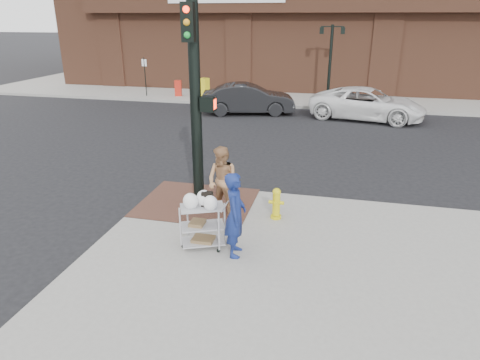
% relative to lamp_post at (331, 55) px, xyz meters
% --- Properties ---
extents(ground, '(220.00, 220.00, 0.00)m').
position_rel_lamp_post_xyz_m(ground, '(-2.00, -16.00, -2.62)').
color(ground, black).
rests_on(ground, ground).
extents(sidewalk_far, '(65.00, 36.00, 0.15)m').
position_rel_lamp_post_xyz_m(sidewalk_far, '(10.50, 16.00, -2.54)').
color(sidewalk_far, gray).
rests_on(sidewalk_far, ground).
extents(brick_curb_ramp, '(2.80, 2.40, 0.01)m').
position_rel_lamp_post_xyz_m(brick_curb_ramp, '(-2.60, -15.10, -2.46)').
color(brick_curb_ramp, '#4A2D23').
rests_on(brick_curb_ramp, sidewalk_near).
extents(lamp_post, '(1.32, 0.22, 4.00)m').
position_rel_lamp_post_xyz_m(lamp_post, '(0.00, 0.00, 0.00)').
color(lamp_post, black).
rests_on(lamp_post, sidewalk_far).
extents(parking_sign, '(0.05, 0.05, 2.20)m').
position_rel_lamp_post_xyz_m(parking_sign, '(-10.50, -1.00, -1.37)').
color(parking_sign, black).
rests_on(parking_sign, sidewalk_far).
extents(traffic_signal_pole, '(0.61, 0.51, 5.00)m').
position_rel_lamp_post_xyz_m(traffic_signal_pole, '(-2.48, -15.23, 0.21)').
color(traffic_signal_pole, black).
rests_on(traffic_signal_pole, sidewalk_near).
extents(woman_blue, '(0.49, 0.67, 1.71)m').
position_rel_lamp_post_xyz_m(woman_blue, '(-1.05, -17.29, -1.61)').
color(woman_blue, navy).
rests_on(woman_blue, sidewalk_near).
extents(pedestrian_tan, '(0.98, 0.88, 1.65)m').
position_rel_lamp_post_xyz_m(pedestrian_tan, '(-1.78, -15.58, -1.64)').
color(pedestrian_tan, '#A1724B').
rests_on(pedestrian_tan, sidewalk_near).
extents(sedan_dark, '(4.75, 2.59, 1.49)m').
position_rel_lamp_post_xyz_m(sedan_dark, '(-3.71, -3.81, -1.87)').
color(sedan_dark, black).
rests_on(sedan_dark, ground).
extents(minivan_white, '(5.61, 3.37, 1.46)m').
position_rel_lamp_post_xyz_m(minivan_white, '(1.96, -3.70, -1.89)').
color(minivan_white, white).
rests_on(minivan_white, ground).
extents(utility_cart, '(0.98, 0.78, 1.19)m').
position_rel_lamp_post_xyz_m(utility_cart, '(-1.77, -17.14, -1.93)').
color(utility_cart, '#9E9EA3').
rests_on(utility_cart, sidewalk_near).
extents(fire_hydrant, '(0.35, 0.25, 0.75)m').
position_rel_lamp_post_xyz_m(fire_hydrant, '(-0.51, -15.52, -2.08)').
color(fire_hydrant, gold).
rests_on(fire_hydrant, sidewalk_near).
extents(newsbox_red, '(0.45, 0.42, 0.90)m').
position_rel_lamp_post_xyz_m(newsbox_red, '(-8.64, -0.60, -2.02)').
color(newsbox_red, red).
rests_on(newsbox_red, sidewalk_far).
extents(newsbox_yellow, '(0.56, 0.54, 1.04)m').
position_rel_lamp_post_xyz_m(newsbox_yellow, '(-7.09, -0.33, -1.95)').
color(newsbox_yellow, yellow).
rests_on(newsbox_yellow, sidewalk_far).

